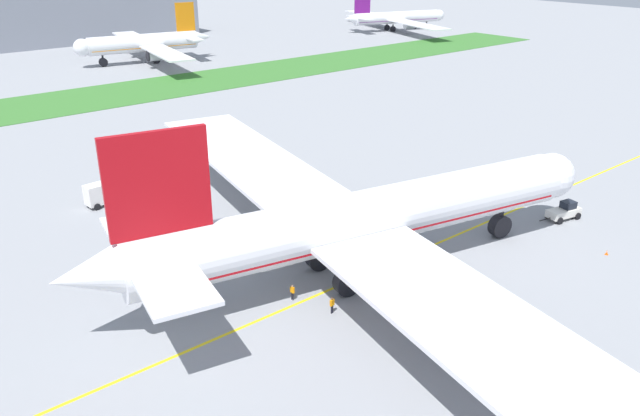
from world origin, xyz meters
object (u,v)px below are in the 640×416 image
object	(u,v)px
pushback_tug	(564,211)
parked_airliner_far_centre	(145,43)
ground_crew_marshaller_front	(292,291)
parked_airliner_far_right	(395,18)
traffic_cone_near_nose	(607,252)
ground_crew_wingwalker_port	(332,304)
airliner_foreground	(359,220)
service_truck_baggage_loader	(101,194)

from	to	relation	value
pushback_tug	parked_airliner_far_centre	distance (m)	137.51
ground_crew_marshaller_front	parked_airliner_far_right	xyz separation A→B (m)	(152.20, 132.85, 3.81)
parked_airliner_far_centre	ground_crew_marshaller_front	bearing A→B (deg)	-109.96
pushback_tug	ground_crew_marshaller_front	xyz separation A→B (m)	(-38.69, 6.51, -0.02)
traffic_cone_near_nose	parked_airliner_far_right	bearing A→B (deg)	51.23
ground_crew_wingwalker_port	parked_airliner_far_right	distance (m)	203.90
ground_crew_wingwalker_port	parked_airliner_far_centre	bearing A→B (deg)	71.18
airliner_foreground	parked_airliner_far_right	bearing A→B (deg)	42.81
pushback_tug	ground_crew_wingwalker_port	size ratio (longest dim) A/B	3.70
traffic_cone_near_nose	service_truck_baggage_loader	distance (m)	63.49
service_truck_baggage_loader	parked_airliner_far_right	world-z (taller)	parked_airliner_far_right
ground_crew_wingwalker_port	ground_crew_marshaller_front	size ratio (longest dim) A/B	1.03
airliner_foreground	ground_crew_wingwalker_port	size ratio (longest dim) A/B	55.31
pushback_tug	ground_crew_marshaller_front	bearing A→B (deg)	170.44
ground_crew_marshaller_front	parked_airliner_far_centre	bearing A→B (deg)	70.04
pushback_tug	parked_airliner_far_right	size ratio (longest dim) A/B	0.09
airliner_foreground	pushback_tug	size ratio (longest dim) A/B	14.95
service_truck_baggage_loader	parked_airliner_far_right	size ratio (longest dim) A/B	0.07
ground_crew_marshaller_front	traffic_cone_near_nose	size ratio (longest dim) A/B	2.91
pushback_tug	parked_airliner_far_right	world-z (taller)	parked_airliner_far_right
traffic_cone_near_nose	service_truck_baggage_loader	xyz separation A→B (m)	(-38.22, 50.68, 1.36)
ground_crew_marshaller_front	pushback_tug	bearing A→B (deg)	-9.56
airliner_foreground	service_truck_baggage_loader	distance (m)	38.57
pushback_tug	service_truck_baggage_loader	xyz separation A→B (m)	(-43.54, 42.10, 0.59)
pushback_tug	parked_airliner_far_centre	world-z (taller)	parked_airliner_far_centre
traffic_cone_near_nose	service_truck_baggage_loader	world-z (taller)	service_truck_baggage_loader
pushback_tug	parked_airliner_far_centre	bearing A→B (deg)	86.35
service_truck_baggage_loader	airliner_foreground	bearing A→B (deg)	-69.63
parked_airliner_far_centre	parked_airliner_far_right	world-z (taller)	parked_airliner_far_centre
airliner_foreground	traffic_cone_near_nose	world-z (taller)	airliner_foreground
ground_crew_marshaller_front	airliner_foreground	bearing A→B (deg)	-2.06
airliner_foreground	ground_crew_marshaller_front	bearing A→B (deg)	177.94
service_truck_baggage_loader	ground_crew_wingwalker_port	bearing A→B (deg)	-81.08
parked_airliner_far_right	parked_airliner_far_centre	bearing A→B (deg)	-178.80
traffic_cone_near_nose	parked_airliner_far_centre	xyz separation A→B (m)	(14.08, 145.74, 5.17)
ground_crew_wingwalker_port	service_truck_baggage_loader	xyz separation A→B (m)	(-6.27, 39.95, 0.59)
ground_crew_marshaller_front	traffic_cone_near_nose	xyz separation A→B (m)	(33.37, -15.09, -0.74)
ground_crew_marshaller_front	traffic_cone_near_nose	world-z (taller)	ground_crew_marshaller_front
ground_crew_marshaller_front	parked_airliner_far_right	world-z (taller)	parked_airliner_far_right
parked_airliner_far_right	traffic_cone_near_nose	bearing A→B (deg)	-128.77
pushback_tug	service_truck_baggage_loader	distance (m)	60.57
pushback_tug	traffic_cone_near_nose	distance (m)	10.12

